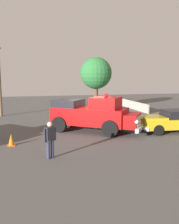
{
  "coord_description": "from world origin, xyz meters",
  "views": [
    {
      "loc": [
        -15.92,
        4.08,
        3.68
      ],
      "look_at": [
        -0.4,
        0.1,
        1.3
      ],
      "focal_mm": 38.84,
      "sensor_mm": 36.0,
      "label": 1
    }
  ],
  "objects_px": {
    "classic_hot_rod": "(173,121)",
    "lawn_chair_by_car": "(97,114)",
    "oak_tree_left": "(96,73)",
    "traffic_cone": "(11,140)",
    "vintage_fire_truck": "(93,114)",
    "spectator_seated": "(126,115)",
    "spectator_standing": "(50,137)",
    "lawn_chair_near_truck": "(125,116)"
  },
  "relations": [
    {
      "from": "classic_hot_rod",
      "to": "lawn_chair_by_car",
      "type": "distance_m",
      "value": 6.24
    },
    {
      "from": "oak_tree_left",
      "to": "traffic_cone",
      "type": "bearing_deg",
      "value": 146.64
    },
    {
      "from": "vintage_fire_truck",
      "to": "traffic_cone",
      "type": "xyz_separation_m",
      "value": [
        -2.19,
        5.1,
        -0.89
      ]
    },
    {
      "from": "classic_hot_rod",
      "to": "vintage_fire_truck",
      "type": "bearing_deg",
      "value": 74.51
    },
    {
      "from": "spectator_seated",
      "to": "spectator_standing",
      "type": "height_order",
      "value": "spectator_standing"
    },
    {
      "from": "vintage_fire_truck",
      "to": "spectator_seated",
      "type": "xyz_separation_m",
      "value": [
        1.88,
        -3.18,
        -0.5
      ]
    },
    {
      "from": "vintage_fire_truck",
      "to": "lawn_chair_near_truck",
      "type": "xyz_separation_m",
      "value": [
        2.01,
        -3.16,
        -0.61
      ]
    },
    {
      "from": "lawn_chair_near_truck",
      "to": "traffic_cone",
      "type": "distance_m",
      "value": 9.27
    },
    {
      "from": "oak_tree_left",
      "to": "traffic_cone",
      "type": "distance_m",
      "value": 15.46
    },
    {
      "from": "lawn_chair_near_truck",
      "to": "oak_tree_left",
      "type": "relative_size",
      "value": 0.18
    },
    {
      "from": "spectator_seated",
      "to": "spectator_standing",
      "type": "distance_m",
      "value": 9.25
    },
    {
      "from": "spectator_standing",
      "to": "oak_tree_left",
      "type": "relative_size",
      "value": 0.29
    },
    {
      "from": "lawn_chair_near_truck",
      "to": "spectator_standing",
      "type": "distance_m",
      "value": 9.34
    },
    {
      "from": "spectator_seated",
      "to": "spectator_standing",
      "type": "relative_size",
      "value": 0.77
    },
    {
      "from": "classic_hot_rod",
      "to": "spectator_standing",
      "type": "xyz_separation_m",
      "value": [
        -3.33,
        8.4,
        0.22
      ]
    },
    {
      "from": "vintage_fire_truck",
      "to": "lawn_chair_near_truck",
      "type": "height_order",
      "value": "vintage_fire_truck"
    },
    {
      "from": "lawn_chair_by_car",
      "to": "spectator_standing",
      "type": "xyz_separation_m",
      "value": [
        -8.25,
        4.57,
        0.37
      ]
    },
    {
      "from": "lawn_chair_by_car",
      "to": "oak_tree_left",
      "type": "distance_m",
      "value": 7.86
    },
    {
      "from": "classic_hot_rod",
      "to": "lawn_chair_near_truck",
      "type": "distance_m",
      "value": 3.97
    },
    {
      "from": "vintage_fire_truck",
      "to": "oak_tree_left",
      "type": "xyz_separation_m",
      "value": [
        10.35,
        -3.16,
        2.77
      ]
    },
    {
      "from": "oak_tree_left",
      "to": "spectator_standing",
      "type": "bearing_deg",
      "value": 156.94
    },
    {
      "from": "spectator_standing",
      "to": "traffic_cone",
      "type": "distance_m",
      "value": 3.21
    },
    {
      "from": "classic_hot_rod",
      "to": "traffic_cone",
      "type": "relative_size",
      "value": 7.09
    },
    {
      "from": "classic_hot_rod",
      "to": "lawn_chair_near_truck",
      "type": "relative_size",
      "value": 4.41
    },
    {
      "from": "vintage_fire_truck",
      "to": "classic_hot_rod",
      "type": "height_order",
      "value": "vintage_fire_truck"
    },
    {
      "from": "classic_hot_rod",
      "to": "traffic_cone",
      "type": "height_order",
      "value": "classic_hot_rod"
    },
    {
      "from": "vintage_fire_truck",
      "to": "oak_tree_left",
      "type": "bearing_deg",
      "value": -16.99
    },
    {
      "from": "traffic_cone",
      "to": "classic_hot_rod",
      "type": "bearing_deg",
      "value": -85.7
    },
    {
      "from": "lawn_chair_near_truck",
      "to": "lawn_chair_by_car",
      "type": "distance_m",
      "value": 2.38
    },
    {
      "from": "spectator_standing",
      "to": "traffic_cone",
      "type": "bearing_deg",
      "value": 35.64
    },
    {
      "from": "vintage_fire_truck",
      "to": "lawn_chair_near_truck",
      "type": "bearing_deg",
      "value": -57.53
    },
    {
      "from": "spectator_seated",
      "to": "traffic_cone",
      "type": "distance_m",
      "value": 9.24
    },
    {
      "from": "lawn_chair_near_truck",
      "to": "spectator_seated",
      "type": "relative_size",
      "value": 0.79
    },
    {
      "from": "classic_hot_rod",
      "to": "oak_tree_left",
      "type": "distance_m",
      "value": 12.36
    },
    {
      "from": "lawn_chair_by_car",
      "to": "lawn_chair_near_truck",
      "type": "bearing_deg",
      "value": -128.75
    },
    {
      "from": "spectator_seated",
      "to": "vintage_fire_truck",
      "type": "bearing_deg",
      "value": 120.59
    },
    {
      "from": "vintage_fire_truck",
      "to": "traffic_cone",
      "type": "relative_size",
      "value": 9.59
    },
    {
      "from": "traffic_cone",
      "to": "lawn_chair_near_truck",
      "type": "bearing_deg",
      "value": -63.01
    },
    {
      "from": "lawn_chair_near_truck",
      "to": "spectator_standing",
      "type": "xyz_separation_m",
      "value": [
        -6.76,
        6.43,
        0.37
      ]
    },
    {
      "from": "classic_hot_rod",
      "to": "spectator_seated",
      "type": "relative_size",
      "value": 3.49
    },
    {
      "from": "oak_tree_left",
      "to": "spectator_seated",
      "type": "bearing_deg",
      "value": -179.86
    },
    {
      "from": "lawn_chair_by_car",
      "to": "vintage_fire_truck",
      "type": "bearing_deg",
      "value": 159.53
    }
  ]
}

